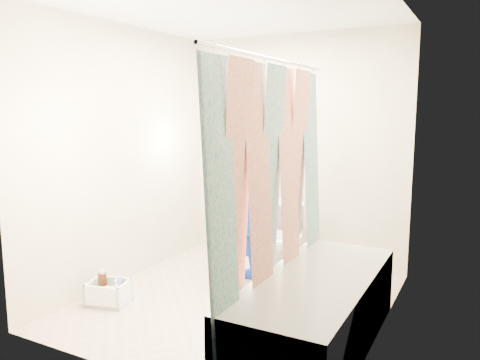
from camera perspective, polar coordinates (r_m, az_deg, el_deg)
The scene contains 14 objects.
floor at distance 4.14m, azimuth -0.43°, elevation -14.47°, with size 2.60×2.60×0.00m, color tan.
ceiling at distance 3.89m, azimuth -0.47°, elevation 20.11°, with size 2.40×2.60×0.02m, color silver.
wall_back at distance 5.01m, azimuth 6.66°, elevation 3.69°, with size 2.40×0.02×2.40m, color beige.
wall_front at distance 2.77m, azimuth -13.35°, elevation -0.43°, with size 2.40×0.02×2.40m, color beige.
wall_left at distance 4.53m, azimuth -13.94°, elevation 2.98°, with size 0.02×2.60×2.40m, color beige.
wall_right at distance 3.43m, azimuth 17.45°, elevation 1.11°, with size 0.02×2.60×2.40m, color beige.
bathtub at distance 3.37m, azimuth 9.23°, elevation -15.26°, with size 0.70×1.75×0.50m.
curtain_rod at distance 3.22m, azimuth 4.23°, elevation 14.40°, with size 0.02×0.02×1.90m, color silver.
shower_curtain at distance 3.26m, azimuth 4.05°, elevation -2.10°, with size 0.06×1.75×1.80m, color white.
toilet at distance 4.67m, azimuth 4.96°, elevation -7.25°, with size 0.39×0.69×0.70m, color silver.
tank_lid at distance 4.55m, azimuth 4.73°, elevation -6.89°, with size 0.43×0.19×0.03m, color white.
tank_internals at distance 4.78m, azimuth 4.92°, elevation -2.69°, with size 0.17×0.07×0.23m.
plumber at distance 4.24m, azimuth 0.01°, elevation -0.64°, with size 0.69×0.45×1.89m, color #103CA9.
cleaning_caddy at distance 4.19m, azimuth -15.63°, elevation -13.20°, with size 0.38×0.33×0.25m.
Camera 1 is at (1.82, -3.35, 1.62)m, focal length 35.00 mm.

